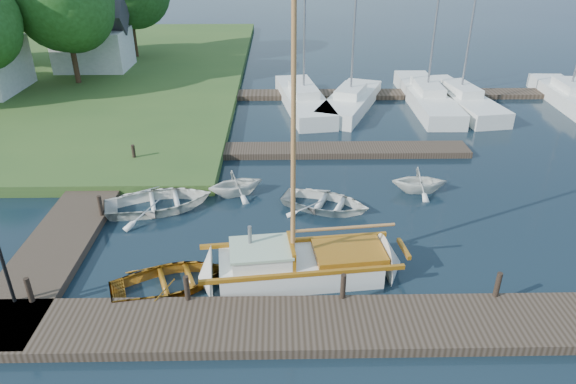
{
  "coord_description": "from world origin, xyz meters",
  "views": [
    {
      "loc": [
        -0.31,
        -16.87,
        9.89
      ],
      "look_at": [
        0.0,
        0.0,
        1.2
      ],
      "focal_mm": 32.0,
      "sensor_mm": 36.0,
      "label": 1
    }
  ],
  "objects_px": {
    "mooring_post_3": "(498,284)",
    "marina_boat_3": "(426,95)",
    "marina_boat_1": "(304,99)",
    "sailboat": "(304,266)",
    "house_c": "(92,40)",
    "tree_3": "(64,0)",
    "mooring_post_2": "(343,286)",
    "mooring_post_5": "(134,153)",
    "dinghy": "(170,278)",
    "tender_d": "(420,179)",
    "mooring_post_1": "(187,288)",
    "marina_boat_6": "(569,95)",
    "tender_b": "(236,182)",
    "marina_boat_2": "(350,100)",
    "mooring_post_0": "(29,290)",
    "tender_c": "(325,200)",
    "marina_boat_4": "(460,98)",
    "tender_a": "(159,199)",
    "mooring_post_4": "(100,206)",
    "lamp_post": "(1,256)"
  },
  "relations": [
    {
      "from": "tree_3",
      "to": "marina_boat_2",
      "type": "bearing_deg",
      "value": -14.56
    },
    {
      "from": "house_c",
      "to": "tree_3",
      "type": "height_order",
      "value": "tree_3"
    },
    {
      "from": "tender_c",
      "to": "mooring_post_5",
      "type": "bearing_deg",
      "value": 86.38
    },
    {
      "from": "marina_boat_6",
      "to": "marina_boat_2",
      "type": "bearing_deg",
      "value": 97.17
    },
    {
      "from": "mooring_post_1",
      "to": "tender_c",
      "type": "distance_m",
      "value": 7.4
    },
    {
      "from": "mooring_post_2",
      "to": "mooring_post_5",
      "type": "distance_m",
      "value": 13.12
    },
    {
      "from": "mooring_post_3",
      "to": "dinghy",
      "type": "distance_m",
      "value": 9.73
    },
    {
      "from": "mooring_post_5",
      "to": "marina_boat_6",
      "type": "distance_m",
      "value": 26.64
    },
    {
      "from": "mooring_post_5",
      "to": "house_c",
      "type": "relative_size",
      "value": 0.15
    },
    {
      "from": "house_c",
      "to": "tree_3",
      "type": "bearing_deg",
      "value": -89.97
    },
    {
      "from": "dinghy",
      "to": "tender_d",
      "type": "xyz_separation_m",
      "value": [
        9.22,
        6.31,
        0.23
      ]
    },
    {
      "from": "sailboat",
      "to": "tender_d",
      "type": "bearing_deg",
      "value": 42.19
    },
    {
      "from": "mooring_post_5",
      "to": "tender_d",
      "type": "xyz_separation_m",
      "value": [
        12.54,
        -2.74,
        -0.1
      ]
    },
    {
      "from": "mooring_post_1",
      "to": "mooring_post_5",
      "type": "relative_size",
      "value": 1.0
    },
    {
      "from": "mooring_post_5",
      "to": "lamp_post",
      "type": "relative_size",
      "value": 0.33
    },
    {
      "from": "mooring_post_3",
      "to": "mooring_post_0",
      "type": "bearing_deg",
      "value": 180.0
    },
    {
      "from": "mooring_post_3",
      "to": "mooring_post_1",
      "type": "bearing_deg",
      "value": 180.0
    },
    {
      "from": "marina_boat_4",
      "to": "mooring_post_2",
      "type": "bearing_deg",
      "value": 145.02
    },
    {
      "from": "tender_a",
      "to": "marina_boat_1",
      "type": "xyz_separation_m",
      "value": [
        6.26,
        12.78,
        0.13
      ]
    },
    {
      "from": "mooring_post_0",
      "to": "tender_d",
      "type": "distance_m",
      "value": 14.93
    },
    {
      "from": "mooring_post_2",
      "to": "house_c",
      "type": "xyz_separation_m",
      "value": [
        -15.5,
        27.0,
        1.88
      ]
    },
    {
      "from": "dinghy",
      "to": "tender_b",
      "type": "distance_m",
      "value": 6.38
    },
    {
      "from": "mooring_post_1",
      "to": "marina_boat_3",
      "type": "distance_m",
      "value": 22.69
    },
    {
      "from": "mooring_post_4",
      "to": "marina_boat_3",
      "type": "relative_size",
      "value": 0.07
    },
    {
      "from": "mooring_post_2",
      "to": "dinghy",
      "type": "distance_m",
      "value": 5.28
    },
    {
      "from": "mooring_post_1",
      "to": "tender_c",
      "type": "height_order",
      "value": "mooring_post_1"
    },
    {
      "from": "mooring_post_1",
      "to": "tender_b",
      "type": "relative_size",
      "value": 0.35
    },
    {
      "from": "dinghy",
      "to": "marina_boat_1",
      "type": "relative_size",
      "value": 0.34
    },
    {
      "from": "mooring_post_2",
      "to": "mooring_post_5",
      "type": "xyz_separation_m",
      "value": [
        -8.5,
        10.0,
        0.0
      ]
    },
    {
      "from": "mooring_post_3",
      "to": "marina_boat_3",
      "type": "relative_size",
      "value": 0.07
    },
    {
      "from": "marina_boat_3",
      "to": "tree_3",
      "type": "relative_size",
      "value": 1.28
    },
    {
      "from": "mooring_post_0",
      "to": "mooring_post_1",
      "type": "bearing_deg",
      "value": 0.0
    },
    {
      "from": "mooring_post_3",
      "to": "house_c",
      "type": "bearing_deg",
      "value": 126.53
    },
    {
      "from": "tender_b",
      "to": "mooring_post_0",
      "type": "bearing_deg",
      "value": 122.43
    },
    {
      "from": "mooring_post_3",
      "to": "tree_3",
      "type": "height_order",
      "value": "tree_3"
    },
    {
      "from": "mooring_post_4",
      "to": "marina_boat_2",
      "type": "bearing_deg",
      "value": 50.43
    },
    {
      "from": "mooring_post_2",
      "to": "marina_boat_6",
      "type": "relative_size",
      "value": 0.08
    },
    {
      "from": "marina_boat_2",
      "to": "tender_d",
      "type": "bearing_deg",
      "value": -150.4
    },
    {
      "from": "marina_boat_6",
      "to": "marina_boat_1",
      "type": "bearing_deg",
      "value": 95.26
    },
    {
      "from": "mooring_post_5",
      "to": "tender_d",
      "type": "relative_size",
      "value": 0.35
    },
    {
      "from": "mooring_post_5",
      "to": "mooring_post_1",
      "type": "bearing_deg",
      "value": -68.2
    },
    {
      "from": "tender_c",
      "to": "tree_3",
      "type": "bearing_deg",
      "value": 64.34
    },
    {
      "from": "marina_boat_1",
      "to": "sailboat",
      "type": "bearing_deg",
      "value": 169.0
    },
    {
      "from": "dinghy",
      "to": "tender_b",
      "type": "height_order",
      "value": "tender_b"
    },
    {
      "from": "mooring_post_2",
      "to": "marina_boat_1",
      "type": "xyz_separation_m",
      "value": [
        -0.29,
        18.74,
        -0.14
      ]
    },
    {
      "from": "lamp_post",
      "to": "tender_c",
      "type": "relative_size",
      "value": 0.7
    },
    {
      "from": "mooring_post_4",
      "to": "house_c",
      "type": "xyz_separation_m",
      "value": [
        -7.0,
        22.0,
        1.88
      ]
    },
    {
      "from": "mooring_post_3",
      "to": "marina_boat_1",
      "type": "bearing_deg",
      "value": 104.34
    },
    {
      "from": "mooring_post_3",
      "to": "dinghy",
      "type": "height_order",
      "value": "mooring_post_3"
    },
    {
      "from": "lamp_post",
      "to": "tender_c",
      "type": "height_order",
      "value": "lamp_post"
    }
  ]
}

